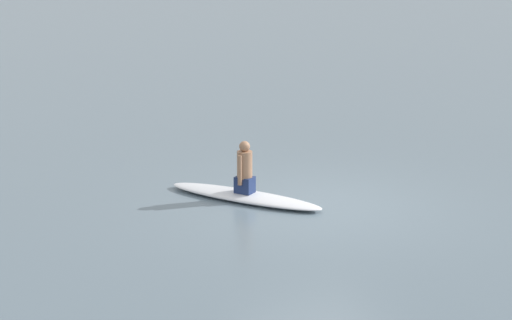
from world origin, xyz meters
name	(u,v)px	position (x,y,z in m)	size (l,w,h in m)	color
ground_plane	(320,206)	(0.00, 0.00, 0.00)	(400.00, 400.00, 0.00)	slate
surfboard	(245,196)	(0.92, 0.93, 0.06)	(2.93, 0.63, 0.13)	white
person_paddler	(245,169)	(0.92, 0.93, 0.54)	(0.38, 0.37, 0.90)	navy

